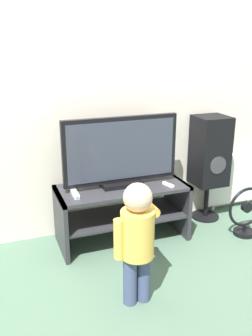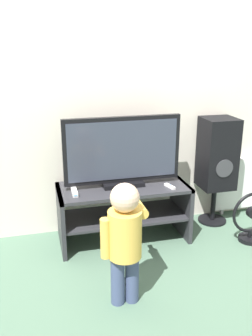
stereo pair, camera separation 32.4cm
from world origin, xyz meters
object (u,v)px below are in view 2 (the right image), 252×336
object	(u,v)px
child	(125,234)
radiator	(243,183)
television	(122,153)
speaker_tower	(217,156)
floor_fan	(251,219)
game_console	(74,192)
remote_primary	(170,186)

from	to	relation	value
child	radiator	size ratio (longest dim) A/B	1.36
television	speaker_tower	world-z (taller)	television
child	floor_fan	world-z (taller)	child
radiator	television	bearing A→B (deg)	-170.14
speaker_tower	television	bearing A→B (deg)	-173.93
game_console	radiator	xyz separation A→B (m)	(1.86, 0.34, -0.22)
television	game_console	size ratio (longest dim) A/B	5.87
game_console	floor_fan	distance (m)	1.65
remote_primary	floor_fan	world-z (taller)	remote_primary
child	radiator	xyz separation A→B (m)	(1.62, 1.14, -0.20)
speaker_tower	radiator	size ratio (longest dim) A/B	1.63
game_console	child	distance (m)	0.84
game_console	remote_primary	bearing A→B (deg)	-4.52
television	floor_fan	xyz separation A→B (m)	(1.15, -0.36, -0.63)
game_console	floor_fan	size ratio (longest dim) A/B	0.37
television	game_console	distance (m)	0.55
remote_primary	floor_fan	size ratio (longest dim) A/B	0.27
game_console	remote_primary	xyz separation A→B (m)	(0.85, -0.07, -0.01)
child	television	bearing A→B (deg)	76.99
game_console	speaker_tower	xyz separation A→B (m)	(1.45, 0.20, 0.16)
speaker_tower	game_console	bearing A→B (deg)	-172.18
television	floor_fan	bearing A→B (deg)	-17.35
game_console	remote_primary	distance (m)	0.85
floor_fan	speaker_tower	bearing A→B (deg)	107.99
speaker_tower	radiator	distance (m)	0.58
game_console	radiator	world-z (taller)	radiator
child	game_console	bearing A→B (deg)	106.89
remote_primary	radiator	xyz separation A→B (m)	(1.01, 0.41, -0.21)
television	remote_primary	bearing A→B (deg)	-21.85
speaker_tower	floor_fan	xyz separation A→B (m)	(0.15, -0.46, -0.49)
child	radiator	world-z (taller)	child
game_console	remote_primary	size ratio (longest dim) A/B	1.34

